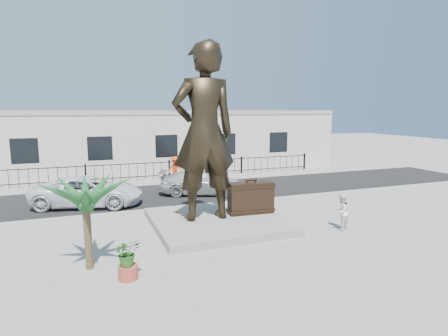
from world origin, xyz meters
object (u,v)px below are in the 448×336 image
object	(u,v)px
statue	(204,133)
car_white	(88,191)
tourist	(341,212)
suitcase	(251,198)

from	to	relation	value
statue	car_white	xyz separation A→B (m)	(-4.44, 5.09, -3.11)
car_white	tourist	bearing A→B (deg)	-112.98
suitcase	car_white	distance (m)	8.29
suitcase	tourist	bearing A→B (deg)	-37.88
suitcase	tourist	xyz separation A→B (m)	(2.81, -2.48, -0.25)
tourist	car_white	world-z (taller)	car_white
suitcase	car_white	bearing A→B (deg)	145.82
suitcase	car_white	xyz separation A→B (m)	(-6.55, 5.07, -0.24)
car_white	statue	bearing A→B (deg)	-122.97
statue	suitcase	xyz separation A→B (m)	(2.11, 0.02, -2.86)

